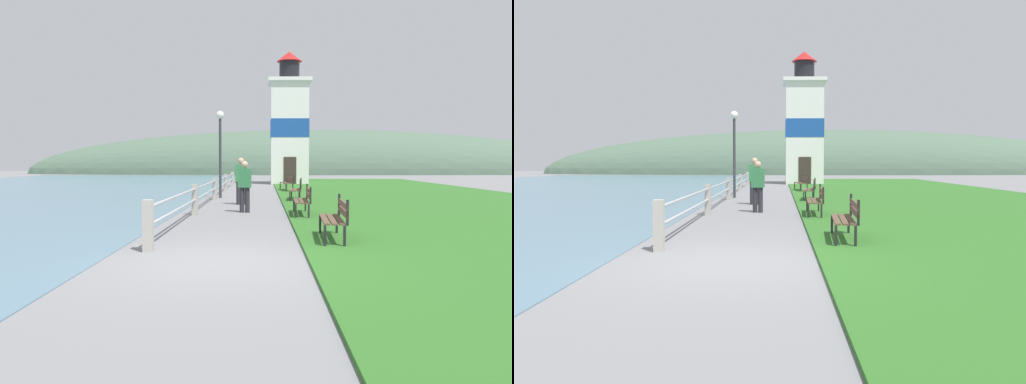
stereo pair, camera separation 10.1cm
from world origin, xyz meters
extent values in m
plane|color=slate|center=(0.00, 0.00, 0.00)|extent=(160.00, 160.00, 0.00)
cube|color=#2D6623|center=(7.48, 15.40, 0.03)|extent=(12.00, 46.20, 0.06)
cube|color=#A8A399|center=(-1.38, 1.00, 0.48)|extent=(0.18, 0.18, 0.96)
cube|color=#A8A399|center=(-1.38, 7.29, 0.48)|extent=(0.18, 0.18, 0.96)
cube|color=#A8A399|center=(-1.38, 13.59, 0.48)|extent=(0.18, 0.18, 0.96)
cube|color=#A8A399|center=(-1.38, 19.88, 0.48)|extent=(0.18, 0.18, 0.96)
cube|color=#A8A399|center=(-1.38, 26.18, 0.48)|extent=(0.18, 0.18, 0.96)
cylinder|color=#B2B2B7|center=(-1.38, 13.59, 0.82)|extent=(0.06, 25.18, 0.06)
cylinder|color=#B2B2B7|center=(-1.38, 13.59, 0.48)|extent=(0.06, 25.18, 0.06)
cube|color=brown|center=(2.00, 2.22, 0.47)|extent=(0.23, 1.80, 0.04)
cube|color=brown|center=(2.15, 2.21, 0.47)|extent=(0.23, 1.80, 0.04)
cube|color=brown|center=(2.29, 2.20, 0.47)|extent=(0.23, 1.80, 0.04)
cube|color=brown|center=(2.38, 2.20, 0.79)|extent=(0.17, 1.80, 0.11)
cube|color=brown|center=(2.38, 2.20, 0.63)|extent=(0.17, 1.80, 0.11)
cube|color=black|center=(1.91, 1.35, 0.23)|extent=(0.05, 0.05, 0.45)
cube|color=black|center=(2.01, 3.10, 0.23)|extent=(0.05, 0.05, 0.45)
cube|color=black|center=(2.28, 1.33, 0.23)|extent=(0.05, 0.05, 0.45)
cube|color=black|center=(2.38, 3.07, 0.23)|extent=(0.05, 0.05, 0.45)
cube|color=black|center=(2.32, 1.33, 0.70)|extent=(0.05, 0.05, 0.49)
cube|color=black|center=(2.43, 3.07, 0.70)|extent=(0.05, 0.05, 0.49)
cube|color=brown|center=(1.73, 7.07, 0.47)|extent=(0.18, 1.98, 0.04)
cube|color=brown|center=(1.88, 7.06, 0.47)|extent=(0.18, 1.98, 0.04)
cube|color=brown|center=(2.03, 7.06, 0.47)|extent=(0.18, 1.98, 0.04)
cube|color=brown|center=(2.11, 7.05, 0.79)|extent=(0.12, 1.98, 0.11)
cube|color=brown|center=(2.11, 7.05, 0.63)|extent=(0.12, 1.98, 0.11)
cube|color=black|center=(1.66, 6.10, 0.23)|extent=(0.05, 0.05, 0.45)
cube|color=black|center=(1.73, 8.03, 0.23)|extent=(0.05, 0.05, 0.45)
cube|color=black|center=(2.03, 6.09, 0.23)|extent=(0.05, 0.05, 0.45)
cube|color=black|center=(2.10, 8.02, 0.23)|extent=(0.05, 0.05, 0.45)
cube|color=black|center=(2.08, 6.09, 0.70)|extent=(0.05, 0.05, 0.49)
cube|color=black|center=(2.15, 8.02, 0.70)|extent=(0.05, 0.05, 0.49)
cube|color=brown|center=(1.94, 13.06, 0.47)|extent=(0.29, 1.97, 0.04)
cube|color=brown|center=(2.09, 13.05, 0.47)|extent=(0.29, 1.97, 0.04)
cube|color=brown|center=(2.23, 13.03, 0.47)|extent=(0.29, 1.97, 0.04)
cube|color=brown|center=(2.32, 13.03, 0.79)|extent=(0.23, 1.97, 0.11)
cube|color=brown|center=(2.32, 13.03, 0.63)|extent=(0.23, 1.97, 0.11)
cube|color=black|center=(1.82, 12.11, 0.23)|extent=(0.05, 0.05, 0.45)
cube|color=black|center=(1.99, 14.02, 0.23)|extent=(0.05, 0.05, 0.45)
cube|color=black|center=(2.18, 12.07, 0.23)|extent=(0.05, 0.05, 0.45)
cube|color=black|center=(2.36, 13.99, 0.23)|extent=(0.05, 0.05, 0.45)
cube|color=black|center=(2.23, 12.07, 0.70)|extent=(0.05, 0.05, 0.49)
cube|color=black|center=(2.41, 13.98, 0.70)|extent=(0.05, 0.05, 0.49)
cube|color=brown|center=(1.87, 19.71, 0.47)|extent=(0.37, 1.97, 0.04)
cube|color=brown|center=(2.02, 19.73, 0.47)|extent=(0.37, 1.97, 0.04)
cube|color=brown|center=(2.17, 19.75, 0.47)|extent=(0.37, 1.97, 0.04)
cube|color=brown|center=(2.25, 19.76, 0.79)|extent=(0.31, 1.96, 0.11)
cube|color=brown|center=(2.25, 19.76, 0.63)|extent=(0.31, 1.96, 0.11)
cube|color=black|center=(1.96, 18.75, 0.23)|extent=(0.06, 0.06, 0.45)
cube|color=black|center=(1.71, 20.66, 0.23)|extent=(0.06, 0.06, 0.45)
cube|color=black|center=(2.33, 18.80, 0.23)|extent=(0.06, 0.06, 0.45)
cube|color=black|center=(2.08, 20.71, 0.23)|extent=(0.06, 0.06, 0.45)
cube|color=black|center=(2.38, 18.81, 0.70)|extent=(0.06, 0.06, 0.49)
cube|color=black|center=(2.13, 20.71, 0.70)|extent=(0.06, 0.06, 0.49)
cube|color=white|center=(2.66, 29.24, 3.72)|extent=(2.72, 2.72, 7.44)
cube|color=#194799|center=(2.66, 29.24, 4.09)|extent=(2.76, 2.76, 1.34)
cube|color=white|center=(2.66, 29.24, 7.56)|extent=(3.13, 3.13, 0.25)
cylinder|color=black|center=(2.66, 29.24, 8.36)|extent=(1.50, 1.50, 1.34)
cone|color=red|center=(2.66, 29.24, 9.39)|extent=(1.87, 1.87, 0.74)
cube|color=#332823|center=(2.66, 27.86, 1.00)|extent=(0.90, 0.06, 2.00)
cylinder|color=#28282D|center=(0.04, 8.16, 0.41)|extent=(0.15, 0.15, 0.82)
cylinder|color=#28282D|center=(0.22, 8.13, 0.41)|extent=(0.15, 0.15, 0.82)
cube|color=#337A47|center=(0.13, 8.15, 1.13)|extent=(0.44, 0.30, 0.61)
sphere|color=tan|center=(0.13, 8.15, 1.57)|extent=(0.22, 0.22, 0.22)
cylinder|color=#28282D|center=(-0.23, 11.15, 0.44)|extent=(0.17, 0.17, 0.88)
cylinder|color=#28282D|center=(-0.03, 11.15, 0.44)|extent=(0.17, 0.17, 0.88)
cube|color=#337A47|center=(-0.13, 11.15, 1.21)|extent=(0.45, 0.25, 0.66)
sphere|color=tan|center=(-0.13, 11.15, 1.69)|extent=(0.24, 0.24, 0.24)
cylinder|color=#333338|center=(-1.23, 14.73, 1.80)|extent=(0.12, 0.12, 3.60)
sphere|color=white|center=(-1.23, 14.73, 3.78)|extent=(0.36, 0.36, 0.36)
ellipsoid|color=#4C6651|center=(8.00, 60.80, 0.00)|extent=(80.00, 16.00, 12.00)
camera|label=1|loc=(0.73, -8.05, 1.66)|focal=35.00mm
camera|label=2|loc=(0.84, -8.05, 1.66)|focal=35.00mm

